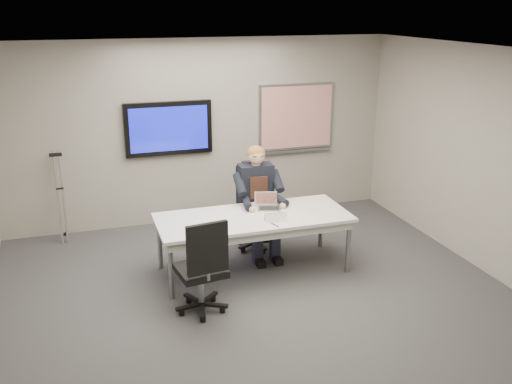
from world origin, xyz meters
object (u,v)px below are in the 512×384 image
object	(u,v)px
seated_person	(260,213)
conference_table	(253,222)
office_chair_near	(203,284)
office_chair_far	(254,222)
laptop	(268,204)

from	to	relation	value
seated_person	conference_table	bearing A→B (deg)	-115.54
conference_table	office_chair_near	size ratio (longest dim) A/B	2.13
office_chair_far	seated_person	bearing A→B (deg)	-83.36
conference_table	office_chair_near	xyz separation A→B (m)	(-0.85, -0.84, -0.31)
seated_person	laptop	distance (m)	0.30
seated_person	office_chair_far	bearing A→B (deg)	90.96
conference_table	laptop	bearing A→B (deg)	40.16
laptop	seated_person	bearing A→B (deg)	115.13
conference_table	seated_person	xyz separation A→B (m)	(0.24, 0.45, -0.06)
conference_table	laptop	world-z (taller)	laptop
office_chair_far	seated_person	distance (m)	0.37
office_chair_far	laptop	distance (m)	0.67
laptop	office_chair_near	bearing A→B (deg)	-118.06
office_chair_far	laptop	world-z (taller)	office_chair_far
conference_table	seated_person	world-z (taller)	seated_person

